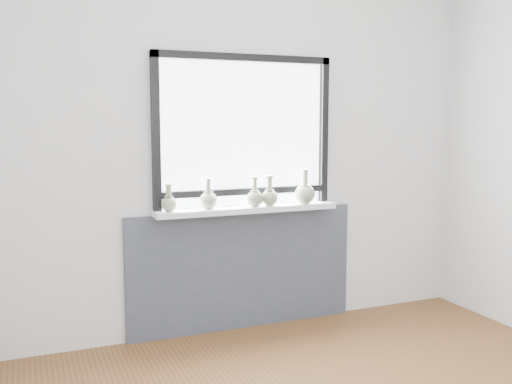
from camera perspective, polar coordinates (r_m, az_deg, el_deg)
name	(u,v)px	position (r m, az deg, el deg)	size (l,w,h in m)	color
back_wall	(242,149)	(4.04, -1.41, 4.36)	(3.60, 0.02, 2.60)	silver
apron_panel	(244,269)	(4.15, -1.22, -7.75)	(1.70, 0.03, 0.86)	#424957
windowsill	(247,209)	(3.99, -0.88, -1.73)	(1.32, 0.18, 0.04)	white
window	(244,129)	(4.00, -1.23, 6.36)	(1.30, 0.06, 1.05)	black
vase_a	(169,202)	(3.80, -8.69, -1.03)	(0.11, 0.11, 0.18)	#8AA37D
vase_b	(208,199)	(3.89, -4.79, -0.70)	(0.13, 0.13, 0.21)	#8AA37D
vase_c	(255,197)	(3.97, -0.13, -0.52)	(0.12, 0.12, 0.21)	#8AA37D
vase_d	(270,196)	(4.02, 1.36, -0.40)	(0.12, 0.12, 0.21)	#8AA37D
vase_e	(305,193)	(4.13, 4.91, -0.07)	(0.15, 0.15, 0.25)	#8AA37D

